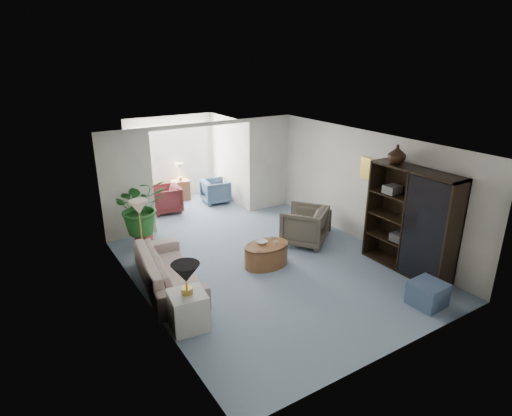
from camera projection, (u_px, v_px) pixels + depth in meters
floor at (272, 269)px, 8.46m from camera, size 6.00×6.00×0.00m
sunroom_floor at (189, 208)px, 11.72m from camera, size 2.60×2.60×0.00m
back_pier_left at (127, 186)px, 9.47m from camera, size 1.20×0.12×2.50m
back_pier_right at (269, 164)px, 11.36m from camera, size 1.20×0.12×2.50m
back_header at (202, 125)px, 10.00m from camera, size 2.60×0.12×0.10m
window_pane at (171, 151)px, 12.10m from camera, size 2.20×0.02×1.50m
window_blinds at (171, 151)px, 12.07m from camera, size 2.20×0.02×1.50m
framed_picture at (371, 170)px, 9.01m from camera, size 0.04×0.50×0.40m
sofa at (168, 270)px, 7.73m from camera, size 1.18×2.35×0.66m
end_table at (188, 310)px, 6.57m from camera, size 0.61×0.61×0.60m
table_lamp at (186, 273)px, 6.34m from camera, size 0.44×0.44×0.30m
floor_lamp at (139, 207)px, 8.15m from camera, size 0.36×0.36×0.28m
coffee_table at (266, 255)px, 8.53m from camera, size 1.16×1.16×0.45m
coffee_bowl at (262, 242)px, 8.50m from camera, size 0.27×0.27×0.05m
coffee_cup at (276, 243)px, 8.43m from camera, size 0.11×0.11×0.09m
wingback_chair at (304, 226)px, 9.45m from camera, size 1.28×1.28×0.84m
side_table_dark at (320, 221)px, 10.08m from camera, size 0.54×0.48×0.55m
entertainment_cabinet at (411, 221)px, 8.10m from camera, size 0.49×1.84×2.05m
cabinet_urn at (397, 154)px, 8.08m from camera, size 0.34×0.34×0.36m
ottoman at (428, 294)px, 7.18m from camera, size 0.54×0.54×0.42m
plant_pot at (144, 239)px, 9.39m from camera, size 0.40×0.40×0.32m
house_plant at (141, 206)px, 9.12m from camera, size 1.11×0.96×1.23m
sunroom_chair_blue at (216, 191)px, 12.08m from camera, size 0.81×0.79×0.67m
sunroom_chair_maroon at (165, 199)px, 11.33m from camera, size 0.88×0.86×0.72m
sunroom_table at (181, 190)px, 12.32m from camera, size 0.52×0.42×0.58m
shelf_clutter at (409, 212)px, 8.03m from camera, size 0.30×1.14×1.06m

